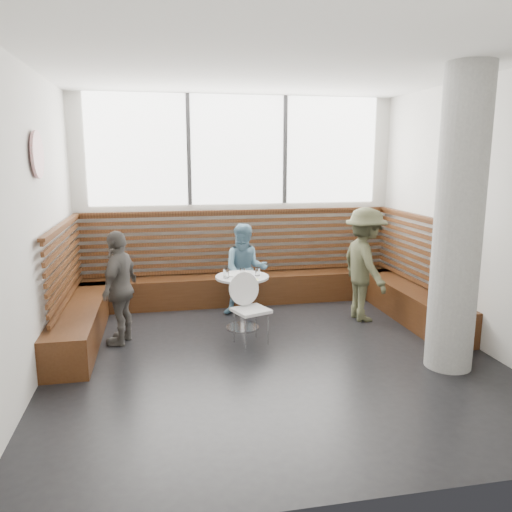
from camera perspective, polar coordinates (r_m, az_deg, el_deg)
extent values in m
cube|color=silver|center=(5.47, 2.02, 4.15)|extent=(5.00, 5.00, 3.20)
cube|color=black|center=(5.88, 1.91, -11.47)|extent=(5.00, 5.00, 0.01)
cube|color=white|center=(5.50, 2.14, 20.90)|extent=(5.00, 5.00, 0.01)
cube|color=white|center=(7.86, -2.12, 11.99)|extent=(4.50, 0.02, 1.65)
cube|color=#3F3F42|center=(7.76, -7.70, 11.91)|extent=(0.06, 0.04, 1.65)
cube|color=#3F3F42|center=(7.99, 3.34, 11.97)|extent=(0.06, 0.04, 1.65)
cube|color=#3C200F|center=(7.90, -1.75, -3.77)|extent=(5.00, 0.50, 0.45)
cube|color=#3C200F|center=(6.92, -19.15, -6.61)|extent=(0.50, 2.50, 0.45)
cube|color=#3C200F|center=(7.68, 16.39, -4.68)|extent=(0.50, 2.50, 0.45)
cube|color=#402210|center=(7.91, -1.98, 1.63)|extent=(4.88, 0.08, 0.98)
cube|color=#402210|center=(6.77, -20.97, -0.78)|extent=(0.08, 2.38, 0.98)
cube|color=#402210|center=(7.60, 17.83, 0.68)|extent=(0.08, 2.38, 0.98)
cylinder|color=gray|center=(5.65, 22.13, 3.55)|extent=(0.50, 0.50, 3.20)
cylinder|color=white|center=(5.81, -23.72, 10.57)|extent=(0.03, 0.50, 0.50)
cylinder|color=silver|center=(6.81, -1.57, -8.16)|extent=(0.44, 0.44, 0.02)
cylinder|color=silver|center=(6.70, -1.58, -5.32)|extent=(0.06, 0.06, 0.70)
cylinder|color=#B7B7BA|center=(6.61, -1.60, -2.43)|extent=(0.71, 0.71, 0.03)
cube|color=white|center=(6.15, -0.57, -6.24)|extent=(0.40, 0.38, 0.04)
cylinder|color=white|center=(6.25, -0.86, -3.71)|extent=(0.42, 0.10, 0.41)
cylinder|color=silver|center=(6.06, -1.83, -8.72)|extent=(0.02, 0.02, 0.41)
cylinder|color=silver|center=(6.12, 1.18, -8.53)|extent=(0.02, 0.02, 0.41)
cylinder|color=silver|center=(6.33, -2.25, -7.86)|extent=(0.02, 0.02, 0.41)
cylinder|color=silver|center=(6.38, 0.63, -7.68)|extent=(0.02, 0.02, 0.41)
imported|color=#4A4C32|center=(7.13, 12.32, -0.95)|extent=(0.65, 1.06, 1.60)
imported|color=#5D88A2|center=(7.21, -1.21, -1.61)|extent=(0.72, 0.60, 1.34)
imported|color=#595651|center=(6.34, -15.28, -3.49)|extent=(0.61, 0.89, 1.41)
cylinder|color=white|center=(6.64, -2.55, -2.16)|extent=(0.22, 0.22, 0.02)
cylinder|color=white|center=(6.79, -1.60, -1.87)|extent=(0.20, 0.20, 0.01)
cylinder|color=white|center=(6.51, -3.42, -1.99)|extent=(0.07, 0.07, 0.12)
cylinder|color=white|center=(6.56, -1.55, -1.89)|extent=(0.07, 0.07, 0.11)
cylinder|color=white|center=(6.62, 0.18, -1.80)|extent=(0.06, 0.06, 0.10)
cube|color=#A5C64C|center=(6.39, -0.73, -2.73)|extent=(0.25, 0.22, 0.00)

